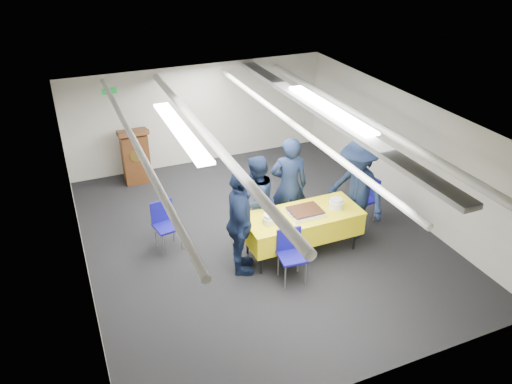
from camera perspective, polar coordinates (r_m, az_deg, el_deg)
ground at (r=9.17m, az=0.30°, el=-5.03°), size 7.00×7.00×0.00m
room_shell at (r=8.67m, az=-0.16°, el=6.49°), size 6.00×7.00×2.30m
serving_table at (r=8.50m, az=5.29°, el=-3.67°), size 2.01×0.84×0.77m
sheet_cake at (r=8.34m, az=5.64°, el=-2.29°), size 0.57×0.44×0.10m
plate_stack_left at (r=8.07m, az=1.54°, el=-3.11°), size 0.23×0.23×0.16m
plate_stack_right at (r=8.58m, az=9.14°, el=-1.32°), size 0.25×0.25×0.17m
podium at (r=11.09m, az=-13.63°, el=4.11°), size 0.62×0.53×1.25m
chair_near at (r=7.92m, az=3.98°, el=-6.58°), size 0.46×0.46×0.87m
chair_right at (r=9.64m, az=12.57°, el=-0.24°), size 0.48×0.48×0.87m
chair_left at (r=8.76m, az=-10.37°, el=-3.19°), size 0.49×0.49×0.87m
sailor_a at (r=8.91m, az=3.77°, el=0.74°), size 0.77×0.62×1.84m
sailor_b at (r=8.62m, az=-0.02°, el=-0.98°), size 1.01×0.95×1.64m
sailor_c at (r=7.84m, az=-1.84°, el=-3.60°), size 0.76×1.15×1.82m
sailor_d at (r=8.92m, az=11.45°, el=0.29°), size 0.98×1.34×1.86m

